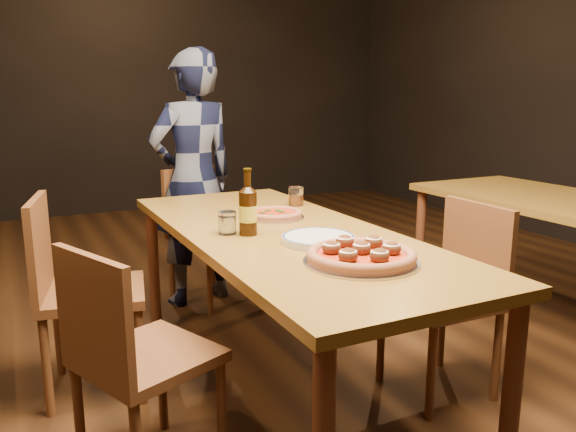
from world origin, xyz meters
name	(u,v)px	position (x,y,z in m)	size (l,w,h in m)	color
ground	(283,393)	(0.00, 0.00, 0.00)	(9.00, 9.00, 0.00)	black
table_main	(283,247)	(0.00, 0.00, 0.68)	(0.80, 2.00, 0.75)	brown
chair_main_nw	(148,355)	(-0.64, -0.26, 0.44)	(0.41, 0.41, 0.87)	#583B17
chair_main_sw	(93,291)	(-0.73, 0.41, 0.46)	(0.43, 0.43, 0.93)	#583B17
chair_main_e	(440,297)	(0.63, -0.28, 0.44)	(0.41, 0.41, 0.88)	#583B17
chair_end	(211,233)	(0.10, 1.26, 0.45)	(0.42, 0.42, 0.89)	#583B17
pizza_meatball	(361,255)	(0.03, -0.54, 0.78)	(0.39, 0.39, 0.07)	#B7B7BF
pizza_margherita	(275,214)	(0.08, 0.24, 0.77)	(0.27, 0.27, 0.04)	#B7B7BF
plate_stack	(318,239)	(0.03, -0.25, 0.76)	(0.28, 0.28, 0.03)	white
beer_bottle	(248,212)	(-0.16, -0.01, 0.85)	(0.07, 0.07, 0.26)	black
water_glass	(227,223)	(-0.23, 0.04, 0.80)	(0.07, 0.07, 0.09)	white
amber_glass	(296,196)	(0.30, 0.46, 0.80)	(0.08, 0.08, 0.10)	#924510
diner	(193,179)	(0.02, 1.31, 0.79)	(0.58, 0.38, 1.59)	black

